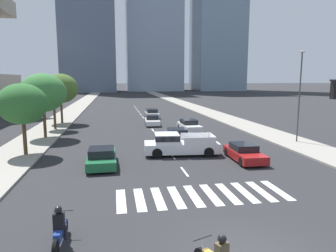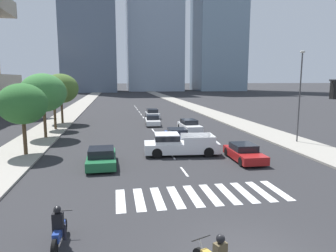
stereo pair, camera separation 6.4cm
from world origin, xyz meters
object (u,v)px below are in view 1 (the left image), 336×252
(sedan_red_0, at_px, (244,153))
(street_tree_fourth, at_px, (60,89))
(sedan_blue_5, at_px, (177,136))
(pickup_truck, at_px, (178,144))
(sedan_silver_1, at_px, (152,114))
(street_tree_second, at_px, (43,93))
(sedan_white_3, at_px, (189,126))
(sedan_green_4, at_px, (102,158))
(street_tree_third, at_px, (53,93))
(street_tree_nearest, at_px, (22,104))
(sedan_white_2, at_px, (152,120))
(motorcycle_lead, at_px, (60,230))
(street_lamp_east, at_px, (300,90))

(sedan_red_0, bearing_deg, street_tree_fourth, -141.66)
(sedan_blue_5, bearing_deg, pickup_truck, -9.79)
(sedan_silver_1, bearing_deg, street_tree_second, -40.73)
(sedan_white_3, relative_size, sedan_green_4, 1.08)
(pickup_truck, height_order, street_tree_second, street_tree_second)
(sedan_red_0, xyz_separation_m, street_tree_third, (-15.76, 15.99, 3.69))
(sedan_red_0, height_order, sedan_green_4, sedan_green_4)
(street_tree_nearest, bearing_deg, sedan_blue_5, 13.15)
(street_tree_nearest, relative_size, street_tree_third, 0.98)
(pickup_truck, relative_size, sedan_white_2, 1.32)
(sedan_red_0, relative_size, street_tree_second, 0.69)
(street_tree_third, bearing_deg, street_tree_fourth, 90.00)
(sedan_white_2, height_order, sedan_blue_5, sedan_blue_5)
(street_tree_second, bearing_deg, sedan_green_4, -61.43)
(motorcycle_lead, bearing_deg, street_tree_third, 13.14)
(sedan_white_2, xyz_separation_m, street_lamp_east, (11.60, -13.28, 4.22))
(sedan_green_4, bearing_deg, street_lamp_east, -76.21)
(motorcycle_lead, height_order, sedan_white_3, motorcycle_lead)
(pickup_truck, bearing_deg, sedan_white_3, -103.70)
(sedan_green_4, bearing_deg, sedan_blue_5, -45.77)
(motorcycle_lead, xyz_separation_m, street_tree_third, (-4.71, 25.59, 3.66))
(pickup_truck, xyz_separation_m, street_tree_nearest, (-11.40, 1.58, 3.13))
(street_tree_second, distance_m, street_tree_third, 5.14)
(sedan_red_0, height_order, street_tree_third, street_tree_third)
(sedan_white_3, height_order, street_tree_third, street_tree_third)
(sedan_white_3, distance_m, street_lamp_east, 11.99)
(sedan_green_4, bearing_deg, street_tree_fourth, 14.72)
(street_lamp_east, relative_size, street_tree_second, 1.31)
(street_tree_third, bearing_deg, sedan_green_4, -69.88)
(sedan_red_0, distance_m, street_tree_third, 22.76)
(sedan_red_0, xyz_separation_m, street_tree_second, (-15.76, 10.85, 3.92))
(motorcycle_lead, distance_m, street_tree_third, 26.28)
(pickup_truck, relative_size, sedan_red_0, 1.37)
(street_lamp_east, bearing_deg, street_tree_second, 165.27)
(pickup_truck, height_order, street_tree_third, street_tree_third)
(pickup_truck, height_order, street_tree_fourth, street_tree_fourth)
(street_lamp_east, distance_m, street_tree_third, 25.55)
(sedan_blue_5, xyz_separation_m, street_tree_nearest, (-12.29, -2.87, 3.35))
(sedan_silver_1, height_order, sedan_green_4, sedan_silver_1)
(motorcycle_lead, xyz_separation_m, street_lamp_east, (18.26, 14.42, 4.21))
(street_tree_second, bearing_deg, sedan_white_3, 6.55)
(sedan_silver_1, bearing_deg, street_tree_nearest, -30.34)
(street_tree_nearest, bearing_deg, street_lamp_east, 2.06)
(street_tree_third, bearing_deg, sedan_white_3, -13.06)
(sedan_green_4, relative_size, sedan_blue_5, 0.98)
(sedan_green_4, xyz_separation_m, street_lamp_east, (17.21, 4.53, 4.21))
(sedan_red_0, relative_size, street_tree_nearest, 0.80)
(street_tree_nearest, bearing_deg, motorcycle_lead, -70.89)
(street_tree_fourth, bearing_deg, sedan_silver_1, 20.33)
(motorcycle_lead, bearing_deg, sedan_white_3, -21.81)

